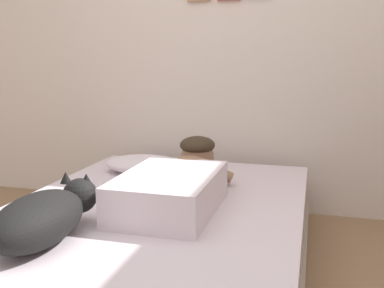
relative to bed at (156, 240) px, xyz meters
name	(u,v)px	position (x,y,z in m)	size (l,w,h in m)	color
back_wall	(229,33)	(0.13, 1.18, 1.07)	(3.99, 0.12, 2.50)	silver
bed	(156,240)	(0.00, 0.00, 0.00)	(1.45, 2.03, 0.37)	gray
pillow	(146,164)	(-0.27, 0.56, 0.24)	(0.52, 0.32, 0.11)	silver
person_lying	(179,181)	(0.10, 0.07, 0.29)	(0.43, 0.92, 0.27)	silver
dog	(44,216)	(-0.25, -0.54, 0.29)	(0.26, 0.57, 0.21)	black
coffee_cup	(217,180)	(0.22, 0.39, 0.22)	(0.12, 0.09, 0.07)	white
cell_phone	(52,236)	(-0.26, -0.49, 0.19)	(0.07, 0.14, 0.01)	black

